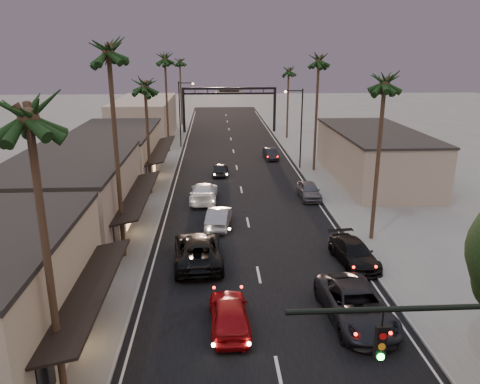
{
  "coord_description": "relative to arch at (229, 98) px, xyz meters",
  "views": [
    {
      "loc": [
        -2.58,
        -6.6,
        13.14
      ],
      "look_at": [
        -0.63,
        28.11,
        2.5
      ],
      "focal_mm": 35.0,
      "sensor_mm": 36.0,
      "label": 1
    }
  ],
  "objects": [
    {
      "name": "ground",
      "position": [
        0.0,
        -30.0,
        -5.53
      ],
      "size": [
        200.0,
        200.0,
        0.0
      ],
      "primitive_type": "plane",
      "color": "slate",
      "rests_on": "ground"
    },
    {
      "name": "road",
      "position": [
        0.0,
        -25.0,
        -5.53
      ],
      "size": [
        14.0,
        120.0,
        0.02
      ],
      "primitive_type": "cube",
      "color": "black",
      "rests_on": "ground"
    },
    {
      "name": "sidewalk_left",
      "position": [
        -9.5,
        -18.0,
        -5.47
      ],
      "size": [
        5.0,
        92.0,
        0.12
      ],
      "primitive_type": "cube",
      "color": "slate",
      "rests_on": "ground"
    },
    {
      "name": "sidewalk_right",
      "position": [
        9.5,
        -18.0,
        -5.47
      ],
      "size": [
        5.0,
        92.0,
        0.12
      ],
      "primitive_type": "cube",
      "color": "slate",
      "rests_on": "ground"
    },
    {
      "name": "storefront_mid",
      "position": [
        -13.0,
        -44.0,
        -2.78
      ],
      "size": [
        8.0,
        14.0,
        5.5
      ],
      "primitive_type": "cube",
      "color": "gray",
      "rests_on": "ground"
    },
    {
      "name": "storefront_far",
      "position": [
        -13.0,
        -28.0,
        -3.03
      ],
      "size": [
        8.0,
        16.0,
        5.0
      ],
      "primitive_type": "cube",
      "color": "tan",
      "rests_on": "ground"
    },
    {
      "name": "storefront_dist",
      "position": [
        -13.0,
        -5.0,
        -2.53
      ],
      "size": [
        8.0,
        20.0,
        6.0
      ],
      "primitive_type": "cube",
      "color": "gray",
      "rests_on": "ground"
    },
    {
      "name": "building_right",
      "position": [
        14.0,
        -30.0,
        -3.03
      ],
      "size": [
        8.0,
        18.0,
        5.0
      ],
      "primitive_type": "cube",
      "color": "gray",
      "rests_on": "ground"
    },
    {
      "name": "arch",
      "position": [
        0.0,
        0.0,
        0.0
      ],
      "size": [
        15.2,
        0.4,
        7.27
      ],
      "color": "black",
      "rests_on": "ground"
    },
    {
      "name": "streetlight_right",
      "position": [
        6.92,
        -25.0,
        -0.2
      ],
      "size": [
        2.13,
        0.3,
        9.0
      ],
      "color": "black",
      "rests_on": "ground"
    },
    {
      "name": "streetlight_left",
      "position": [
        -6.92,
        -12.0,
        -0.2
      ],
      "size": [
        2.13,
        0.3,
        9.0
      ],
      "color": "black",
      "rests_on": "ground"
    },
    {
      "name": "palm_la",
      "position": [
        -8.6,
        -61.0,
        5.91
      ],
      "size": [
        3.2,
        3.2,
        13.2
      ],
      "color": "#38281C",
      "rests_on": "ground"
    },
    {
      "name": "palm_lb",
      "position": [
        -8.6,
        -48.0,
        7.85
      ],
      "size": [
        3.2,
        3.2,
        15.2
      ],
      "color": "#38281C",
      "rests_on": "ground"
    },
    {
      "name": "palm_lc",
      "position": [
        -8.6,
        -34.0,
        4.94
      ],
      "size": [
        3.2,
        3.2,
        12.2
      ],
      "color": "#38281C",
      "rests_on": "ground"
    },
    {
      "name": "palm_ld",
      "position": [
        -8.6,
        -15.0,
        6.88
      ],
      "size": [
        3.2,
        3.2,
        14.2
      ],
      "color": "#38281C",
      "rests_on": "ground"
    },
    {
      "name": "palm_ra",
      "position": [
        8.6,
        -46.0,
        5.91
      ],
      "size": [
        3.2,
        3.2,
        13.2
      ],
      "color": "#38281C",
      "rests_on": "ground"
    },
    {
      "name": "palm_rb",
      "position": [
        8.6,
        -26.0,
        6.88
      ],
      "size": [
        3.2,
        3.2,
        14.2
      ],
      "color": "#38281C",
      "rests_on": "ground"
    },
    {
      "name": "palm_rc",
      "position": [
        8.6,
        -6.0,
        4.94
      ],
      "size": [
        3.2,
        3.2,
        12.2
      ],
      "color": "#38281C",
      "rests_on": "ground"
    },
    {
      "name": "palm_far",
      "position": [
        -8.3,
        8.0,
        5.91
      ],
      "size": [
        3.2,
        3.2,
        13.2
      ],
      "color": "#38281C",
      "rests_on": "ground"
    },
    {
      "name": "oncoming_red",
      "position": [
        -1.97,
        -56.54,
        -4.73
      ],
      "size": [
        2.08,
        4.8,
        1.61
      ],
      "primitive_type": "imported",
      "rotation": [
        0.0,
        0.0,
        3.18
      ],
      "color": "#980B0F",
      "rests_on": "ground"
    },
    {
      "name": "oncoming_pickup",
      "position": [
        -3.72,
        -49.1,
        -4.64
      ],
      "size": [
        3.35,
        6.57,
        1.78
      ],
      "primitive_type": "imported",
      "rotation": [
        0.0,
        0.0,
        3.2
      ],
      "color": "black",
      "rests_on": "ground"
    },
    {
      "name": "oncoming_silver",
      "position": [
        -2.31,
        -42.78,
        -4.77
      ],
      "size": [
        2.22,
        4.81,
        1.53
      ],
      "primitive_type": "imported",
      "rotation": [
        0.0,
        0.0,
        3.01
      ],
      "color": "gray",
      "rests_on": "ground"
    },
    {
      "name": "oncoming_white",
      "position": [
        -3.58,
        -36.29,
        -4.71
      ],
      "size": [
        2.57,
        5.79,
        1.65
      ],
      "primitive_type": "imported",
      "rotation": [
        0.0,
        0.0,
        3.1
      ],
      "color": "white",
      "rests_on": "ground"
    },
    {
      "name": "oncoming_dgrey",
      "position": [
        -1.94,
        -27.34,
        -4.87
      ],
      "size": [
        1.87,
        4.02,
        1.33
      ],
      "primitive_type": "imported",
      "rotation": [
        0.0,
        0.0,
        3.06
      ],
      "color": "black",
      "rests_on": "ground"
    },
    {
      "name": "curbside_near",
      "position": [
        4.38,
        -56.26,
        -4.67
      ],
      "size": [
        3.3,
        6.41,
        1.73
      ],
      "primitive_type": "imported",
      "rotation": [
        0.0,
        0.0,
        0.07
      ],
      "color": "black",
      "rests_on": "ground"
    },
    {
      "name": "curbside_black",
      "position": [
        6.2,
        -49.76,
        -4.8
      ],
      "size": [
        2.65,
        5.27,
        1.47
      ],
      "primitive_type": "imported",
      "rotation": [
        0.0,
        0.0,
        0.12
      ],
      "color": "black",
      "rests_on": "ground"
    },
    {
      "name": "curbside_grey",
      "position": [
        6.04,
        -36.08,
        -4.78
      ],
      "size": [
        1.81,
        4.43,
        1.51
      ],
      "primitive_type": "imported",
      "rotation": [
        0.0,
        0.0,
        0.01
      ],
      "color": "#504F55",
      "rests_on": "ground"
    },
    {
      "name": "curbside_far",
      "position": [
        4.45,
        -19.87,
        -4.87
      ],
      "size": [
        1.68,
        4.1,
        1.32
      ],
      "primitive_type": "imported",
      "rotation": [
        0.0,
        0.0,
        0.07
      ],
      "color": "black",
      "rests_on": "ground"
    }
  ]
}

